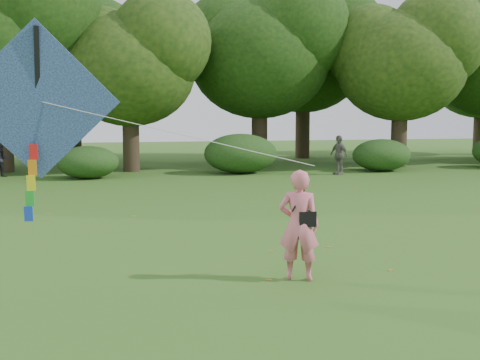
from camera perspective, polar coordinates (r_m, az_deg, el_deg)
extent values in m
plane|color=#265114|center=(10.70, 5.89, -9.09)|extent=(100.00, 100.00, 0.00)
imported|color=#E0697F|center=(10.30, 5.60, -4.28)|extent=(0.81, 0.69, 1.90)
imported|color=#21212C|center=(28.77, -21.69, 1.83)|extent=(0.97, 0.90, 1.58)
imported|color=slate|center=(28.25, 9.34, 2.37)|extent=(0.79, 1.16, 1.82)
cube|color=black|center=(10.29, 6.30, -3.65)|extent=(0.30, 0.20, 0.26)
cylinder|color=black|center=(10.18, 5.70, -1.66)|extent=(0.33, 0.14, 0.47)
cube|color=#275AAA|center=(10.57, -18.62, 7.13)|extent=(2.67, 0.48, 2.64)
cube|color=black|center=(10.60, -18.60, 7.12)|extent=(0.17, 0.63, 2.39)
cylinder|color=white|center=(10.11, -5.95, 4.39)|extent=(4.51, 0.99, 1.10)
cube|color=red|center=(10.62, -18.98, 2.52)|extent=(0.14, 0.06, 0.26)
cube|color=orange|center=(10.64, -19.09, 1.12)|extent=(0.14, 0.06, 0.26)
cube|color=yellow|center=(10.67, -19.20, -0.28)|extent=(0.14, 0.06, 0.26)
cube|color=green|center=(10.71, -19.31, -1.66)|extent=(0.14, 0.06, 0.26)
cube|color=blue|center=(10.75, -19.42, -3.04)|extent=(0.14, 0.06, 0.26)
cylinder|color=#3A2D1E|center=(31.12, -21.53, 4.24)|extent=(0.88, 0.88, 3.85)
cylinder|color=#3A2D1E|center=(29.82, -10.30, 3.83)|extent=(0.80, 0.80, 3.15)
ellipsoid|color=#1E3F11|center=(29.86, -10.43, 10.24)|extent=(6.40, 6.40, 5.44)
cylinder|color=#3A2D1E|center=(32.85, 1.86, 4.62)|extent=(0.86, 0.86, 3.67)
ellipsoid|color=#1E3F11|center=(32.96, 1.88, 11.46)|extent=(7.60, 7.60, 6.46)
cylinder|color=#3A2D1E|center=(33.06, 14.84, 4.21)|extent=(0.83, 0.83, 3.43)
ellipsoid|color=#1E3F11|center=(33.13, 15.02, 10.41)|extent=(6.80, 6.80, 5.78)
cylinder|color=#3A2D1E|center=(37.31, -15.45, 4.47)|extent=(0.84, 0.84, 3.50)
ellipsoid|color=#1E3F11|center=(37.38, -15.62, 10.10)|extent=(7.00, 7.00, 5.95)
cylinder|color=#3A2D1E|center=(38.31, 5.96, 5.10)|extent=(0.90, 0.90, 4.02)
ellipsoid|color=#1E3F11|center=(38.44, 6.03, 11.31)|extent=(7.80, 7.80, 6.63)
cylinder|color=#3A2D1E|center=(44.66, 21.79, 4.57)|extent=(0.85, 0.85, 3.57)
ellipsoid|color=#264919|center=(26.95, -14.23, 1.64)|extent=(2.66, 2.09, 1.42)
ellipsoid|color=#264919|center=(28.44, 0.05, 2.53)|extent=(3.50, 2.75, 1.88)
ellipsoid|color=#264919|center=(30.33, 13.28, 2.32)|extent=(2.94, 2.31, 1.58)
cube|color=olive|center=(16.96, -10.05, -3.37)|extent=(0.10, 0.13, 0.01)
cube|color=olive|center=(13.04, 8.42, -6.29)|extent=(0.14, 0.14, 0.01)
cube|color=olive|center=(10.44, 2.76, -9.43)|extent=(0.14, 0.12, 0.01)
cube|color=olive|center=(23.22, 10.81, -0.76)|extent=(0.14, 0.11, 0.01)
cube|color=olive|center=(19.22, 1.16, -2.13)|extent=(0.14, 0.11, 0.01)
cube|color=olive|center=(11.39, 14.06, -8.27)|extent=(0.14, 0.14, 0.01)
cube|color=olive|center=(17.93, -17.72, -3.05)|extent=(0.13, 0.10, 0.01)
cube|color=olive|center=(12.50, 2.92, -6.78)|extent=(0.14, 0.12, 0.01)
cube|color=olive|center=(20.94, 2.82, -1.43)|extent=(0.14, 0.14, 0.01)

